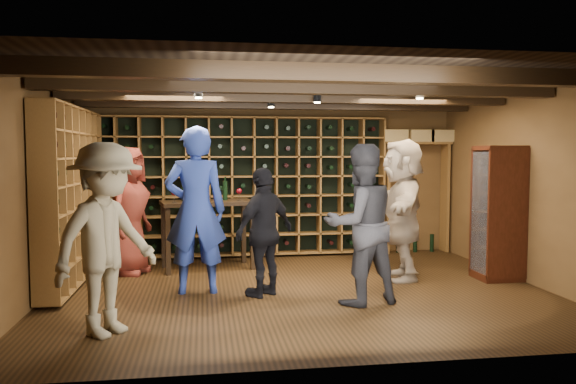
{
  "coord_description": "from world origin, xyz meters",
  "views": [
    {
      "loc": [
        -1.15,
        -6.71,
        1.69
      ],
      "look_at": [
        -0.11,
        0.2,
        1.2
      ],
      "focal_mm": 35.0,
      "sensor_mm": 36.0,
      "label": 1
    }
  ],
  "objects": [
    {
      "name": "crate_shelf",
      "position": [
        2.41,
        2.32,
        1.57
      ],
      "size": [
        1.2,
        0.32,
        2.07
      ],
      "color": "brown",
      "rests_on": "ground"
    },
    {
      "name": "guest_khaki",
      "position": [
        -2.04,
        -1.41,
        0.89
      ],
      "size": [
        1.24,
        1.31,
        1.78
      ],
      "primitive_type": "imported",
      "rotation": [
        0.0,
        0.0,
        0.89
      ],
      "color": "#7E7457",
      "rests_on": "ground"
    },
    {
      "name": "guest_woman_black",
      "position": [
        -0.45,
        -0.21,
        0.76
      ],
      "size": [
        0.92,
        0.86,
        1.52
      ],
      "primitive_type": "imported",
      "rotation": [
        0.0,
        0.0,
        3.84
      ],
      "color": "black",
      "rests_on": "ground"
    },
    {
      "name": "tasting_table",
      "position": [
        -1.1,
        1.46,
        0.86
      ],
      "size": [
        1.41,
        0.88,
        1.27
      ],
      "rotation": [
        0.0,
        0.0,
        0.18
      ],
      "color": "black",
      "rests_on": "ground"
    },
    {
      "name": "room_shell",
      "position": [
        0.0,
        0.05,
        2.42
      ],
      "size": [
        6.0,
        6.0,
        6.0
      ],
      "color": "brown",
      "rests_on": "ground"
    },
    {
      "name": "wine_rack_back",
      "position": [
        -0.52,
        2.33,
        1.15
      ],
      "size": [
        4.65,
        0.3,
        2.2
      ],
      "color": "brown",
      "rests_on": "ground"
    },
    {
      "name": "wine_rack_left",
      "position": [
        -2.83,
        0.82,
        1.15
      ],
      "size": [
        0.3,
        2.65,
        2.2
      ],
      "color": "brown",
      "rests_on": "ground"
    },
    {
      "name": "man_blue_shirt",
      "position": [
        -1.25,
        0.06,
        1.0
      ],
      "size": [
        0.74,
        0.49,
        2.0
      ],
      "primitive_type": "imported",
      "rotation": [
        0.0,
        0.0,
        3.16
      ],
      "color": "navy",
      "rests_on": "ground"
    },
    {
      "name": "man_grey_suit",
      "position": [
        0.57,
        -0.71,
        0.89
      ],
      "size": [
        1.01,
        0.87,
        1.79
      ],
      "primitive_type": "imported",
      "rotation": [
        0.0,
        0.0,
        3.4
      ],
      "color": "black",
      "rests_on": "ground"
    },
    {
      "name": "guest_red_floral",
      "position": [
        -2.19,
        1.28,
        0.89
      ],
      "size": [
        0.82,
        1.0,
        1.77
      ],
      "primitive_type": "imported",
      "rotation": [
        0.0,
        0.0,
        1.23
      ],
      "color": "maroon",
      "rests_on": "ground"
    },
    {
      "name": "guest_beige",
      "position": [
        1.47,
        0.43,
        0.94
      ],
      "size": [
        0.88,
        1.81,
        1.87
      ],
      "primitive_type": "imported",
      "rotation": [
        0.0,
        0.0,
        4.52
      ],
      "color": "tan",
      "rests_on": "ground"
    },
    {
      "name": "display_cabinet",
      "position": [
        2.71,
        0.2,
        0.86
      ],
      "size": [
        0.55,
        0.5,
        1.75
      ],
      "color": "#39150B",
      "rests_on": "ground"
    },
    {
      "name": "ground",
      "position": [
        0.0,
        0.0,
        0.0
      ],
      "size": [
        6.0,
        6.0,
        0.0
      ],
      "primitive_type": "plane",
      "color": "#33200E",
      "rests_on": "ground"
    }
  ]
}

